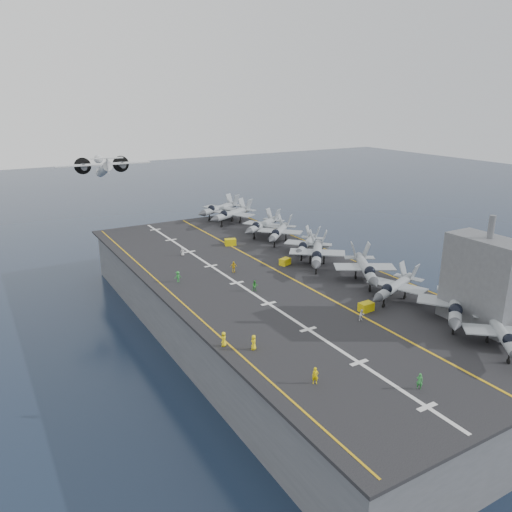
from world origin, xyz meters
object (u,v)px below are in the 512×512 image
island_superstructure (485,271)px  tow_cart_a (366,307)px  transport_plane (104,170)px  fighter_jet_0 (502,332)px

island_superstructure → tow_cart_a: island_superstructure is taller
transport_plane → fighter_jet_0: bearing=-74.2°
fighter_jet_0 → transport_plane: 91.64m
tow_cart_a → transport_plane: (-18.42, 70.86, 12.37)m
island_superstructure → fighter_jet_0: 8.88m
transport_plane → tow_cart_a: bearing=-75.4°
fighter_jet_0 → tow_cart_a: size_ratio=7.13×
fighter_jet_0 → tow_cart_a: (-6.39, 16.70, -1.60)m
island_superstructure → tow_cart_a: 16.36m
island_superstructure → transport_plane: size_ratio=0.65×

